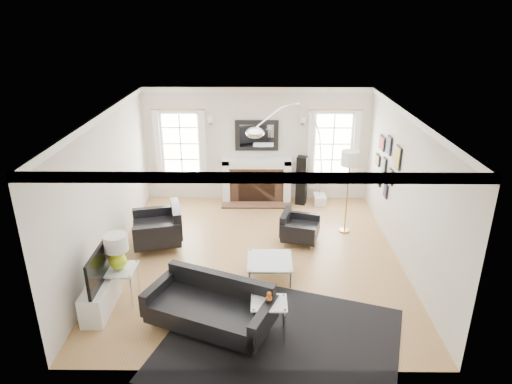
{
  "coord_description": "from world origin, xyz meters",
  "views": [
    {
      "loc": [
        0.08,
        -7.75,
        4.5
      ],
      "look_at": [
        0.01,
        0.3,
        1.25
      ],
      "focal_mm": 32.0,
      "sensor_mm": 36.0,
      "label": 1
    }
  ],
  "objects_px": {
    "armchair_right": "(298,229)",
    "arc_floor_lamp": "(291,155)",
    "sofa": "(211,307)",
    "gourd_lamp": "(117,250)",
    "armchair_left": "(160,228)",
    "fireplace": "(257,181)",
    "coffee_table": "(270,262)"
  },
  "relations": [
    {
      "from": "armchair_right",
      "to": "gourd_lamp",
      "type": "xyz_separation_m",
      "value": [
        -3.06,
        -2.04,
        0.63
      ]
    },
    {
      "from": "sofa",
      "to": "armchair_right",
      "type": "distance_m",
      "value": 3.1
    },
    {
      "from": "sofa",
      "to": "arc_floor_lamp",
      "type": "height_order",
      "value": "arc_floor_lamp"
    },
    {
      "from": "fireplace",
      "to": "armchair_left",
      "type": "distance_m",
      "value": 3.04
    },
    {
      "from": "fireplace",
      "to": "armchair_left",
      "type": "relative_size",
      "value": 1.38
    },
    {
      "from": "gourd_lamp",
      "to": "arc_floor_lamp",
      "type": "bearing_deg",
      "value": 48.54
    },
    {
      "from": "coffee_table",
      "to": "gourd_lamp",
      "type": "height_order",
      "value": "gourd_lamp"
    },
    {
      "from": "coffee_table",
      "to": "arc_floor_lamp",
      "type": "relative_size",
      "value": 0.29
    },
    {
      "from": "armchair_right",
      "to": "gourd_lamp",
      "type": "distance_m",
      "value": 3.73
    },
    {
      "from": "fireplace",
      "to": "arc_floor_lamp",
      "type": "height_order",
      "value": "arc_floor_lamp"
    },
    {
      "from": "armchair_right",
      "to": "sofa",
      "type": "bearing_deg",
      "value": -119.05
    },
    {
      "from": "gourd_lamp",
      "to": "sofa",
      "type": "bearing_deg",
      "value": -23.51
    },
    {
      "from": "sofa",
      "to": "gourd_lamp",
      "type": "bearing_deg",
      "value": 156.49
    },
    {
      "from": "armchair_right",
      "to": "coffee_table",
      "type": "xyz_separation_m",
      "value": [
        -0.61,
        -1.35,
        0.02
      ]
    },
    {
      "from": "coffee_table",
      "to": "arc_floor_lamp",
      "type": "height_order",
      "value": "arc_floor_lamp"
    },
    {
      "from": "armchair_right",
      "to": "gourd_lamp",
      "type": "relative_size",
      "value": 1.57
    },
    {
      "from": "arc_floor_lamp",
      "to": "fireplace",
      "type": "bearing_deg",
      "value": 133.07
    },
    {
      "from": "arc_floor_lamp",
      "to": "gourd_lamp",
      "type": "bearing_deg",
      "value": -131.46
    },
    {
      "from": "gourd_lamp",
      "to": "armchair_left",
      "type": "bearing_deg",
      "value": 81.49
    },
    {
      "from": "coffee_table",
      "to": "arc_floor_lamp",
      "type": "bearing_deg",
      "value": 79.24
    },
    {
      "from": "sofa",
      "to": "arc_floor_lamp",
      "type": "xyz_separation_m",
      "value": [
        1.41,
        4.03,
        1.13
      ]
    },
    {
      "from": "sofa",
      "to": "armchair_right",
      "type": "height_order",
      "value": "sofa"
    },
    {
      "from": "sofa",
      "to": "armchair_right",
      "type": "xyz_separation_m",
      "value": [
        1.51,
        2.71,
        -0.04
      ]
    },
    {
      "from": "sofa",
      "to": "arc_floor_lamp",
      "type": "bearing_deg",
      "value": 70.75
    },
    {
      "from": "armchair_left",
      "to": "armchair_right",
      "type": "distance_m",
      "value": 2.8
    },
    {
      "from": "armchair_right",
      "to": "arc_floor_lamp",
      "type": "distance_m",
      "value": 1.77
    },
    {
      "from": "sofa",
      "to": "arc_floor_lamp",
      "type": "distance_m",
      "value": 4.42
    },
    {
      "from": "armchair_left",
      "to": "gourd_lamp",
      "type": "xyz_separation_m",
      "value": [
        -0.27,
        -1.84,
        0.54
      ]
    },
    {
      "from": "armchair_right",
      "to": "arc_floor_lamp",
      "type": "xyz_separation_m",
      "value": [
        -0.1,
        1.32,
        1.17
      ]
    },
    {
      "from": "fireplace",
      "to": "arc_floor_lamp",
      "type": "relative_size",
      "value": 0.63
    },
    {
      "from": "armchair_left",
      "to": "coffee_table",
      "type": "height_order",
      "value": "armchair_left"
    },
    {
      "from": "sofa",
      "to": "fireplace",
      "type": "bearing_deg",
      "value": 82.45
    }
  ]
}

